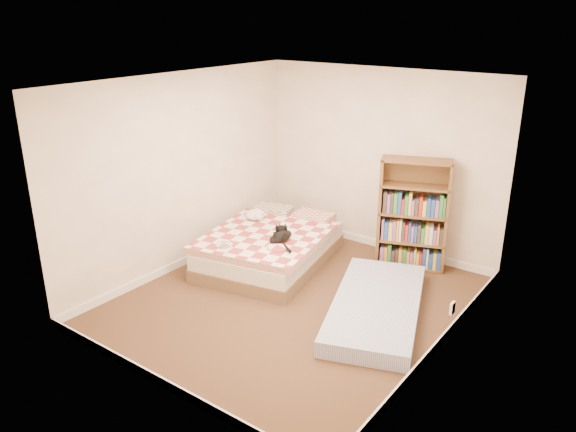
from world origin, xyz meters
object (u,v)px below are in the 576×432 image
Objects in this scene: bed at (272,246)px; floor_mattress at (376,307)px; bookshelf at (413,228)px; white_dog at (255,215)px; black_cat at (282,236)px.

bed is 1.06× the size of floor_mattress.
white_dog is (-1.96, -0.82, -0.00)m from bookshelf.
bookshelf is 4.19× the size of white_dog.
black_cat reaches higher than floor_mattress.
black_cat is (0.34, -0.21, 0.30)m from bed.
black_cat is 0.85m from white_dog.
bookshelf reaches higher than white_dog.
bed is 0.50m from black_cat.
bed is 1.86m from bookshelf.
white_dog reaches higher than bed.
bookshelf is 2.18× the size of black_cat.
floor_mattress is at bearing -101.34° from bookshelf.
bed is 6.22× the size of white_dog.
floor_mattress is 5.85× the size of white_dog.
black_cat is at bearing -155.52° from bookshelf.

